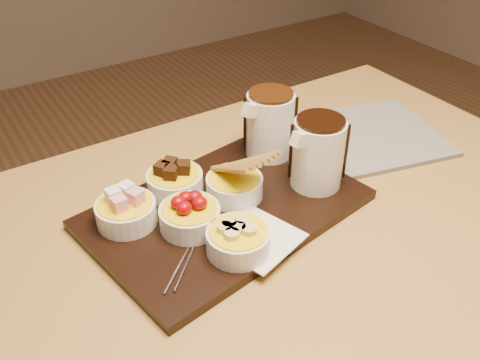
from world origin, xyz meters
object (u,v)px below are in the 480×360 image
bowl_strawberries (190,218)px  pitcher_dark_chocolate (318,154)px  dining_table (273,258)px  newspaper (362,138)px  serving_board (226,209)px  pitcher_milk_chocolate (270,125)px

bowl_strawberries → pitcher_dark_chocolate: 0.25m
dining_table → newspaper: size_ratio=3.76×
pitcher_dark_chocolate → dining_table: bearing=-177.6°
bowl_strawberries → pitcher_dark_chocolate: size_ratio=0.79×
dining_table → serving_board: 0.14m
pitcher_milk_chocolate → newspaper: 0.23m
pitcher_dark_chocolate → newspaper: size_ratio=0.40×
serving_board → pitcher_dark_chocolate: 0.19m
bowl_strawberries → pitcher_milk_chocolate: 0.27m
pitcher_dark_chocolate → newspaper: pitcher_dark_chocolate is taller
dining_table → pitcher_milk_chocolate: 0.25m
newspaper → pitcher_milk_chocolate: bearing=-177.7°
newspaper → serving_board: bearing=-158.2°
bowl_strawberries → pitcher_milk_chocolate: pitcher_milk_chocolate is taller
pitcher_dark_chocolate → newspaper: bearing=14.1°
serving_board → pitcher_dark_chocolate: size_ratio=3.64×
serving_board → bowl_strawberries: 0.08m
dining_table → pitcher_milk_chocolate: pitcher_milk_chocolate is taller
pitcher_milk_chocolate → newspaper: pitcher_milk_chocolate is taller
dining_table → pitcher_dark_chocolate: bearing=11.8°
serving_board → newspaper: size_ratio=1.44×
dining_table → pitcher_dark_chocolate: size_ratio=9.50×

